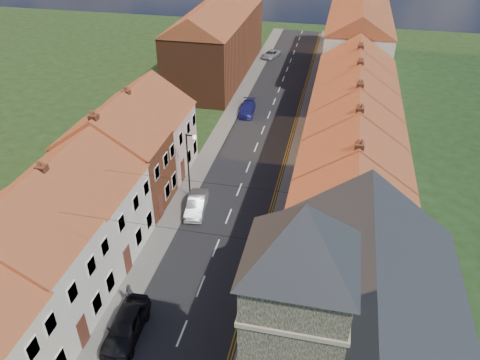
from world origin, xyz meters
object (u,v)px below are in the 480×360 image
(lamppost, at_px, (189,162))
(car_mid, at_px, (197,204))
(car_near, at_px, (126,325))
(pedestrian_left, at_px, (130,295))
(pedestrian_right, at_px, (286,237))
(car_far, at_px, (247,109))
(car_distant, at_px, (271,54))
(church, at_px, (350,331))

(lamppost, height_order, car_mid, lamppost)
(car_near, xyz_separation_m, pedestrian_left, (-0.73, 2.22, 0.13))
(lamppost, relative_size, car_near, 1.29)
(pedestrian_right, bearing_deg, pedestrian_left, 29.26)
(car_far, xyz_separation_m, car_distant, (-0.62, 20.74, -0.06))
(car_distant, bearing_deg, pedestrian_right, -61.69)
(lamppost, xyz_separation_m, pedestrian_left, (-0.12, -12.55, -2.62))
(car_near, xyz_separation_m, car_far, (0.62, 32.63, -0.18))
(car_near, relative_size, car_mid, 1.15)
(lamppost, xyz_separation_m, car_distant, (0.61, 38.60, -2.98))
(car_near, distance_m, car_mid, 12.93)
(lamppost, distance_m, pedestrian_left, 12.82)
(lamppost, xyz_separation_m, car_near, (0.61, -14.76, -2.75))
(car_mid, bearing_deg, car_near, -99.31)
(church, distance_m, car_distant, 56.94)
(pedestrian_right, bearing_deg, church, 98.80)
(pedestrian_right, bearing_deg, car_far, -82.41)
(lamppost, distance_m, car_far, 18.15)
(car_near, bearing_deg, pedestrian_right, 46.83)
(car_near, height_order, car_mid, car_near)
(church, height_order, lamppost, church)
(church, xyz_separation_m, car_distant, (-12.56, 55.28, -5.32))
(church, relative_size, car_far, 3.61)
(car_mid, relative_size, car_far, 0.96)
(car_far, height_order, pedestrian_right, pedestrian_right)
(car_near, distance_m, pedestrian_right, 12.90)
(church, distance_m, lamppost, 21.38)
(car_mid, xyz_separation_m, pedestrian_left, (-1.18, -10.70, 0.25))
(car_near, bearing_deg, church, -11.79)
(car_near, xyz_separation_m, pedestrian_right, (8.30, 9.88, 0.28))
(pedestrian_left, relative_size, pedestrian_right, 0.84)
(car_near, bearing_deg, lamppost, 89.25)
(car_distant, distance_m, pedestrian_left, 51.16)
(car_distant, xyz_separation_m, pedestrian_left, (-0.73, -51.15, 0.37))
(lamppost, distance_m, car_near, 15.03)
(car_near, distance_m, car_distant, 53.37)
(car_distant, bearing_deg, church, -59.70)
(church, relative_size, pedestrian_right, 7.98)
(church, bearing_deg, car_far, 109.07)
(car_far, distance_m, car_distant, 20.75)
(pedestrian_left, bearing_deg, car_mid, 87.39)
(car_mid, bearing_deg, pedestrian_left, -103.60)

